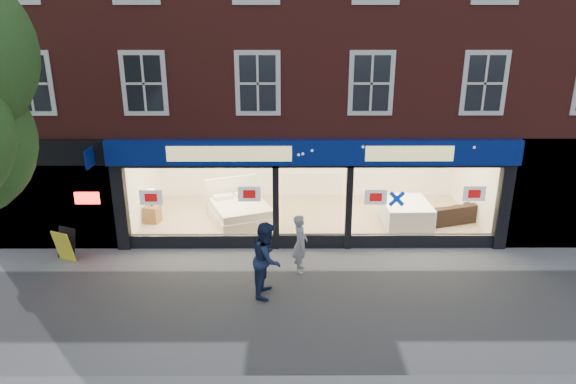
{
  "coord_description": "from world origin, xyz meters",
  "views": [
    {
      "loc": [
        -0.76,
        -10.73,
        6.53
      ],
      "look_at": [
        -0.7,
        2.5,
        1.93
      ],
      "focal_mm": 32.0,
      "sensor_mm": 36.0,
      "label": 1
    }
  ],
  "objects_px": {
    "sofa": "(450,212)",
    "pedestrian_grey": "(300,244)",
    "display_bed": "(240,210)",
    "a_board": "(65,245)",
    "pedestrian_blue": "(267,259)",
    "mattress_stack": "(405,213)"
  },
  "relations": [
    {
      "from": "pedestrian_grey",
      "to": "display_bed",
      "type": "bearing_deg",
      "value": 33.55
    },
    {
      "from": "display_bed",
      "to": "pedestrian_blue",
      "type": "xyz_separation_m",
      "value": [
        1.06,
        -4.53,
        0.5
      ]
    },
    {
      "from": "display_bed",
      "to": "a_board",
      "type": "relative_size",
      "value": 2.83
    },
    {
      "from": "display_bed",
      "to": "sofa",
      "type": "xyz_separation_m",
      "value": [
        6.88,
        -0.13,
        -0.03
      ]
    },
    {
      "from": "mattress_stack",
      "to": "sofa",
      "type": "relative_size",
      "value": 0.88
    },
    {
      "from": "sofa",
      "to": "a_board",
      "type": "bearing_deg",
      "value": -6.09
    },
    {
      "from": "sofa",
      "to": "pedestrian_grey",
      "type": "bearing_deg",
      "value": 14.3
    },
    {
      "from": "a_board",
      "to": "pedestrian_blue",
      "type": "height_order",
      "value": "pedestrian_blue"
    },
    {
      "from": "display_bed",
      "to": "pedestrian_grey",
      "type": "xyz_separation_m",
      "value": [
        1.9,
        -3.36,
        0.36
      ]
    },
    {
      "from": "mattress_stack",
      "to": "sofa",
      "type": "bearing_deg",
      "value": 5.66
    },
    {
      "from": "sofa",
      "to": "pedestrian_grey",
      "type": "relative_size",
      "value": 1.34
    },
    {
      "from": "display_bed",
      "to": "mattress_stack",
      "type": "distance_m",
      "value": 5.39
    },
    {
      "from": "sofa",
      "to": "mattress_stack",
      "type": "bearing_deg",
      "value": -13.06
    },
    {
      "from": "sofa",
      "to": "pedestrian_grey",
      "type": "xyz_separation_m",
      "value": [
        -4.98,
        -3.24,
        0.39
      ]
    },
    {
      "from": "mattress_stack",
      "to": "sofa",
      "type": "xyz_separation_m",
      "value": [
        1.5,
        0.15,
        -0.05
      ]
    },
    {
      "from": "display_bed",
      "to": "pedestrian_grey",
      "type": "height_order",
      "value": "pedestrian_grey"
    },
    {
      "from": "a_board",
      "to": "pedestrian_blue",
      "type": "relative_size",
      "value": 0.5
    },
    {
      "from": "mattress_stack",
      "to": "pedestrian_grey",
      "type": "relative_size",
      "value": 1.17
    },
    {
      "from": "pedestrian_grey",
      "to": "pedestrian_blue",
      "type": "xyz_separation_m",
      "value": [
        -0.84,
        -1.17,
        0.14
      ]
    },
    {
      "from": "pedestrian_blue",
      "to": "pedestrian_grey",
      "type": "bearing_deg",
      "value": -27.24
    },
    {
      "from": "a_board",
      "to": "pedestrian_grey",
      "type": "bearing_deg",
      "value": 18.96
    },
    {
      "from": "mattress_stack",
      "to": "pedestrian_blue",
      "type": "height_order",
      "value": "pedestrian_blue"
    }
  ]
}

